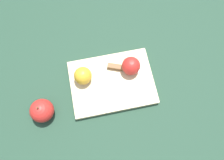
% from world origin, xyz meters
% --- Properties ---
extents(ground_plane, '(4.00, 4.00, 0.00)m').
position_xyz_m(ground_plane, '(0.00, 0.00, 0.00)').
color(ground_plane, '#1E3828').
extents(cutting_board, '(0.34, 0.27, 0.02)m').
position_xyz_m(cutting_board, '(0.00, 0.00, 0.01)').
color(cutting_board, '#D1B789').
rests_on(cutting_board, ground_plane).
extents(apple_half_left, '(0.07, 0.07, 0.07)m').
position_xyz_m(apple_half_left, '(-0.10, 0.05, 0.06)').
color(apple_half_left, gold).
rests_on(apple_half_left, cutting_board).
extents(apple_half_right, '(0.07, 0.07, 0.07)m').
position_xyz_m(apple_half_right, '(0.08, 0.03, 0.06)').
color(apple_half_right, red).
rests_on(apple_half_right, cutting_board).
extents(knife, '(0.15, 0.09, 0.02)m').
position_xyz_m(knife, '(0.04, 0.04, 0.03)').
color(knife, silver).
rests_on(knife, cutting_board).
extents(apple_whole, '(0.09, 0.09, 0.10)m').
position_xyz_m(apple_whole, '(-0.27, -0.03, 0.04)').
color(apple_whole, red).
rests_on(apple_whole, ground_plane).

